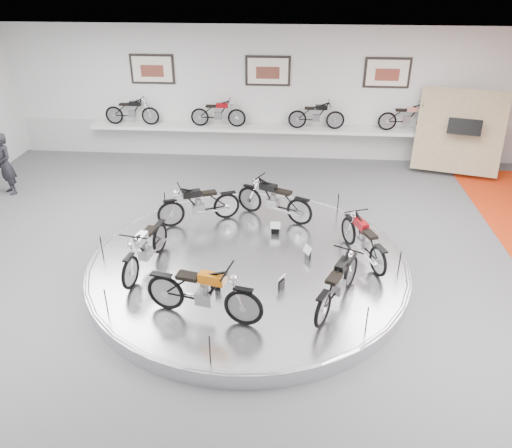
# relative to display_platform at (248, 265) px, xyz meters

# --- Properties ---
(floor) EXTENTS (16.00, 16.00, 0.00)m
(floor) POSITION_rel_display_platform_xyz_m (0.00, -0.30, -0.15)
(floor) COLOR #525355
(floor) RESTS_ON ground
(ceiling) EXTENTS (16.00, 16.00, 0.00)m
(ceiling) POSITION_rel_display_platform_xyz_m (0.00, -0.30, 3.85)
(ceiling) COLOR white
(ceiling) RESTS_ON wall_back
(wall_back) EXTENTS (16.00, 0.00, 16.00)m
(wall_back) POSITION_rel_display_platform_xyz_m (0.00, 6.70, 1.85)
(wall_back) COLOR silver
(wall_back) RESTS_ON floor
(dado_band) EXTENTS (15.68, 0.04, 1.10)m
(dado_band) POSITION_rel_display_platform_xyz_m (0.00, 6.68, 0.40)
(dado_band) COLOR #BCBCBA
(dado_band) RESTS_ON floor
(display_platform) EXTENTS (6.40, 6.40, 0.30)m
(display_platform) POSITION_rel_display_platform_xyz_m (0.00, 0.00, 0.00)
(display_platform) COLOR silver
(display_platform) RESTS_ON floor
(platform_rim) EXTENTS (6.40, 6.40, 0.10)m
(platform_rim) POSITION_rel_display_platform_xyz_m (0.00, 0.00, 0.12)
(platform_rim) COLOR #B2B2BA
(platform_rim) RESTS_ON display_platform
(shelf) EXTENTS (11.00, 0.55, 0.10)m
(shelf) POSITION_rel_display_platform_xyz_m (0.00, 6.40, 0.85)
(shelf) COLOR silver
(shelf) RESTS_ON wall_back
(poster_left) EXTENTS (1.35, 0.06, 0.88)m
(poster_left) POSITION_rel_display_platform_xyz_m (-3.50, 6.66, 2.55)
(poster_left) COLOR #F1E6D0
(poster_left) RESTS_ON wall_back
(poster_center) EXTENTS (1.35, 0.06, 0.88)m
(poster_center) POSITION_rel_display_platform_xyz_m (0.00, 6.66, 2.55)
(poster_center) COLOR #F1E6D0
(poster_center) RESTS_ON wall_back
(poster_right) EXTENTS (1.35, 0.06, 0.88)m
(poster_right) POSITION_rel_display_platform_xyz_m (3.50, 6.66, 2.55)
(poster_right) COLOR #F1E6D0
(poster_right) RESTS_ON wall_back
(display_panel) EXTENTS (2.56, 1.52, 2.30)m
(display_panel) POSITION_rel_display_platform_xyz_m (5.60, 5.80, 1.10)
(display_panel) COLOR tan
(display_panel) RESTS_ON floor
(shelf_bike_a) EXTENTS (1.22, 0.43, 0.73)m
(shelf_bike_a) POSITION_rel_display_platform_xyz_m (-4.20, 6.40, 1.27)
(shelf_bike_a) COLOR black
(shelf_bike_a) RESTS_ON shelf
(shelf_bike_b) EXTENTS (1.22, 0.43, 0.73)m
(shelf_bike_b) POSITION_rel_display_platform_xyz_m (-1.50, 6.40, 1.27)
(shelf_bike_b) COLOR maroon
(shelf_bike_b) RESTS_ON shelf
(shelf_bike_c) EXTENTS (1.22, 0.43, 0.73)m
(shelf_bike_c) POSITION_rel_display_platform_xyz_m (1.50, 6.40, 1.27)
(shelf_bike_c) COLOR black
(shelf_bike_c) RESTS_ON shelf
(shelf_bike_d) EXTENTS (1.22, 0.43, 0.73)m
(shelf_bike_d) POSITION_rel_display_platform_xyz_m (4.20, 6.40, 1.27)
(shelf_bike_d) COLOR silver
(shelf_bike_d) RESTS_ON shelf
(bike_a) EXTENTS (1.09, 1.65, 0.91)m
(bike_a) POSITION_rel_display_platform_xyz_m (2.29, 0.22, 0.61)
(bike_a) COLOR maroon
(bike_a) RESTS_ON display_platform
(bike_b) EXTENTS (1.74, 1.24, 0.97)m
(bike_b) POSITION_rel_display_platform_xyz_m (0.43, 1.85, 0.63)
(bike_b) COLOR black
(bike_b) RESTS_ON display_platform
(bike_c) EXTENTS (1.72, 1.17, 0.96)m
(bike_c) POSITION_rel_display_platform_xyz_m (-1.26, 1.50, 0.63)
(bike_c) COLOR black
(bike_c) RESTS_ON display_platform
(bike_d) EXTENTS (0.85, 1.71, 0.96)m
(bike_d) POSITION_rel_display_platform_xyz_m (-1.95, -0.48, 0.63)
(bike_d) COLOR silver
(bike_d) RESTS_ON display_platform
(bike_e) EXTENTS (1.86, 1.00, 1.04)m
(bike_e) POSITION_rel_display_platform_xyz_m (-0.58, -1.86, 0.67)
(bike_e) COLOR #BC5B09
(bike_e) RESTS_ON display_platform
(bike_f) EXTENTS (1.20, 1.69, 0.94)m
(bike_f) POSITION_rel_display_platform_xyz_m (1.68, -1.36, 0.62)
(bike_f) COLOR black
(bike_f) RESTS_ON display_platform
(visitor) EXTENTS (0.72, 0.69, 1.66)m
(visitor) POSITION_rel_display_platform_xyz_m (-6.80, 3.35, 0.68)
(visitor) COLOR black
(visitor) RESTS_ON floor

